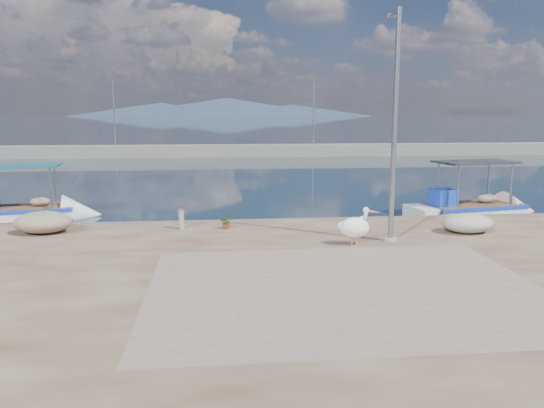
{
  "coord_description": "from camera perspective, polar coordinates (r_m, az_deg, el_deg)",
  "views": [
    {
      "loc": [
        -1.87,
        -14.39,
        4.47
      ],
      "look_at": [
        0.0,
        3.8,
        1.3
      ],
      "focal_mm": 35.0,
      "sensor_mm": 36.0,
      "label": 1
    }
  ],
  "objects": [
    {
      "name": "mountains",
      "position": [
        664.44,
        -5.41,
        10.23
      ],
      "size": [
        370.0,
        280.0,
        22.0
      ],
      "color": "#28384C",
      "rests_on": "ground"
    },
    {
      "name": "bollard_far",
      "position": [
        20.25,
        -23.11,
        -1.2
      ],
      "size": [
        0.23,
        0.23,
        0.69
      ],
      "color": "gray",
      "rests_on": "quay"
    },
    {
      "name": "quay",
      "position": [
        9.58,
        6.25,
        -16.37
      ],
      "size": [
        44.0,
        22.0,
        0.5
      ],
      "primitive_type": "cube",
      "color": "#523323",
      "rests_on": "ground"
    },
    {
      "name": "bollard_near",
      "position": [
        18.46,
        -9.73,
        -1.42
      ],
      "size": [
        0.25,
        0.25,
        0.76
      ],
      "color": "gray",
      "rests_on": "quay"
    },
    {
      "name": "pelican",
      "position": [
        16.22,
        8.95,
        -2.45
      ],
      "size": [
        1.24,
        0.79,
        1.17
      ],
      "rotation": [
        0.0,
        0.0,
        -0.3
      ],
      "color": "tan",
      "rests_on": "quay"
    },
    {
      "name": "potted_plant",
      "position": [
        18.36,
        -4.9,
        -1.89
      ],
      "size": [
        0.5,
        0.44,
        0.5
      ],
      "primitive_type": "imported",
      "rotation": [
        0.0,
        0.0,
        0.13
      ],
      "color": "#33722D",
      "rests_on": "quay"
    },
    {
      "name": "net_pile_d",
      "position": [
        18.87,
        20.28,
        -1.93
      ],
      "size": [
        1.72,
        1.29,
        0.65
      ],
      "primitive_type": "ellipsoid",
      "color": "#B4ADA6",
      "rests_on": "quay"
    },
    {
      "name": "quay_patch",
      "position": [
        12.4,
        7.92,
        -8.92
      ],
      "size": [
        9.0,
        7.0,
        0.01
      ],
      "primitive_type": "cube",
      "color": "gray",
      "rests_on": "quay"
    },
    {
      "name": "boat_left",
      "position": [
        24.68,
        -25.27,
        -1.05
      ],
      "size": [
        5.82,
        2.68,
        2.7
      ],
      "rotation": [
        0.0,
        0.0,
        0.15
      ],
      "color": "white",
      "rests_on": "ground"
    },
    {
      "name": "net_pile_b",
      "position": [
        19.22,
        -23.43,
        -1.81
      ],
      "size": [
        1.86,
        1.45,
        0.72
      ],
      "primitive_type": "ellipsoid",
      "color": "tan",
      "rests_on": "quay"
    },
    {
      "name": "breakwater",
      "position": [
        54.56,
        -3.91,
        5.75
      ],
      "size": [
        120.0,
        2.2,
        7.5
      ],
      "color": "gray",
      "rests_on": "ground"
    },
    {
      "name": "boat_right",
      "position": [
        24.48,
        20.61,
        -0.8
      ],
      "size": [
        6.11,
        2.93,
        2.82
      ],
      "rotation": [
        0.0,
        0.0,
        0.18
      ],
      "color": "white",
      "rests_on": "ground"
    },
    {
      "name": "ground",
      "position": [
        15.19,
        1.48,
        -7.29
      ],
      "size": [
        1400.0,
        1400.0,
        0.0
      ],
      "primitive_type": "plane",
      "color": "#162635",
      "rests_on": "ground"
    },
    {
      "name": "lamp_post",
      "position": [
        16.61,
        13.0,
        7.27
      ],
      "size": [
        0.44,
        0.96,
        7.0
      ],
      "color": "gray",
      "rests_on": "quay"
    }
  ]
}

